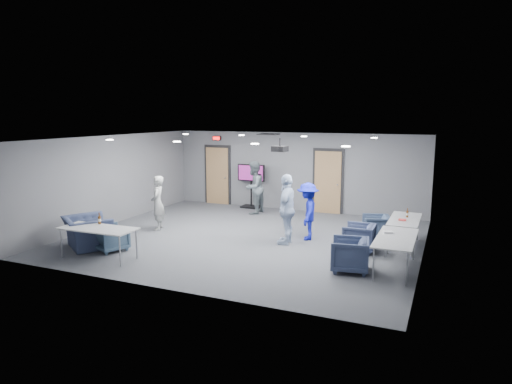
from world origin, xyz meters
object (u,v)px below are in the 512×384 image
at_px(chair_right_c, 350,255).
at_px(chair_right_b, 359,238).
at_px(person_d, 308,211).
at_px(projector, 280,149).
at_px(table_front_left, 98,230).
at_px(chair_right_a, 376,227).
at_px(person_b, 254,188).
at_px(person_a, 158,203).
at_px(chair_front_a, 111,238).
at_px(chair_front_b, 87,232).
at_px(tv_stand, 251,183).
at_px(table_right_b, 396,239).
at_px(bottle_right, 407,214).
at_px(bottle_front, 99,220).
at_px(table_right_a, 405,221).
at_px(person_c, 287,209).

bearing_deg(chair_right_c, chair_right_b, 173.98).
bearing_deg(person_d, projector, -111.56).
height_order(chair_right_b, table_front_left, table_front_left).
relative_size(person_d, chair_right_a, 2.17).
bearing_deg(person_b, person_a, -22.81).
xyz_separation_m(chair_front_a, chair_front_b, (-0.76, 0.00, 0.07)).
relative_size(chair_right_b, projector, 1.77).
bearing_deg(tv_stand, table_front_left, -97.67).
height_order(person_a, chair_right_a, person_a).
height_order(person_d, chair_front_b, person_d).
relative_size(chair_front_b, table_right_b, 0.62).
distance_m(chair_right_c, tv_stand, 7.09).
height_order(person_a, bottle_right, person_a).
distance_m(chair_front_b, bottle_front, 0.86).
bearing_deg(table_right_a, chair_front_b, 113.32).
distance_m(chair_front_a, bottle_front, 0.59).
relative_size(chair_front_a, projector, 1.68).
xyz_separation_m(person_c, chair_front_a, (-3.76, -2.29, -0.59)).
bearing_deg(chair_right_b, bottle_right, 133.76).
xyz_separation_m(table_front_left, projector, (3.14, 3.60, 1.72)).
xyz_separation_m(person_a, table_front_left, (0.31, -2.79, -0.10)).
bearing_deg(person_c, chair_right_c, 48.13).
distance_m(chair_right_c, chair_front_b, 6.51).
distance_m(chair_right_c, projector, 3.84).
distance_m(table_right_a, table_front_left, 7.47).
bearing_deg(chair_right_c, bottle_front, -88.58).
distance_m(table_right_a, bottle_right, 0.24).
bearing_deg(tv_stand, chair_right_c, -48.86).
height_order(person_b, chair_right_c, person_b).
distance_m(person_a, chair_right_c, 6.04).
distance_m(person_a, table_front_left, 2.81).
distance_m(chair_right_b, bottle_front, 6.30).
bearing_deg(person_b, projector, 43.49).
xyz_separation_m(chair_front_b, table_front_left, (0.90, -0.60, 0.30)).
bearing_deg(chair_right_c, projector, -141.50).
distance_m(table_right_b, tv_stand, 7.38).
distance_m(chair_right_b, tv_stand, 5.95).
xyz_separation_m(person_c, projector, (-0.47, 0.70, 1.49)).
bearing_deg(person_b, chair_front_a, -10.30).
distance_m(chair_front_b, table_right_a, 8.01).
bearing_deg(chair_right_c, person_a, -112.62).
xyz_separation_m(table_right_b, table_front_left, (-6.45, -1.87, -0.00)).
bearing_deg(chair_right_b, person_b, -126.23).
height_order(person_c, table_right_b, person_c).
distance_m(person_b, projector, 3.26).
distance_m(chair_right_a, chair_front_b, 7.55).
relative_size(person_b, chair_front_a, 2.52).
bearing_deg(person_a, person_b, 127.64).
distance_m(chair_front_b, bottle_right, 8.13).
bearing_deg(tv_stand, projector, -54.61).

